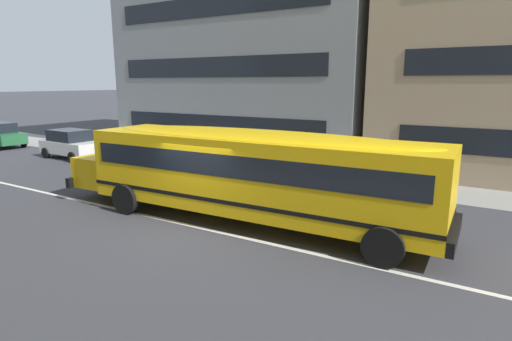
% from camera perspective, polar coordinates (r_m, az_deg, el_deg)
% --- Properties ---
extents(ground_plane, '(400.00, 400.00, 0.00)m').
position_cam_1_polar(ground_plane, '(12.77, -7.79, -7.75)').
color(ground_plane, '#38383D').
extents(sidewalk_far, '(120.00, 3.00, 0.01)m').
position_cam_1_polar(sidewalk_far, '(19.61, 7.62, -0.76)').
color(sidewalk_far, gray).
rests_on(sidewalk_far, ground_plane).
extents(lane_centreline, '(110.00, 0.16, 0.01)m').
position_cam_1_polar(lane_centreline, '(12.77, -7.79, -7.74)').
color(lane_centreline, silver).
rests_on(lane_centreline, ground_plane).
extents(school_bus, '(13.01, 3.13, 2.89)m').
position_cam_1_polar(school_bus, '(12.72, -1.23, 0.31)').
color(school_bus, yellow).
rests_on(school_bus, ground_plane).
extents(parked_car_white_mid_block, '(3.97, 2.01, 1.64)m').
position_cam_1_polar(parked_car_white_mid_block, '(26.25, -23.96, 3.38)').
color(parked_car_white_mid_block, silver).
rests_on(parked_car_white_mid_block, ground_plane).
extents(apartment_block_far_left, '(16.10, 12.31, 16.50)m').
position_cam_1_polar(apartment_block_far_left, '(29.26, 1.78, 19.72)').
color(apartment_block_far_left, gray).
rests_on(apartment_block_far_left, ground_plane).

